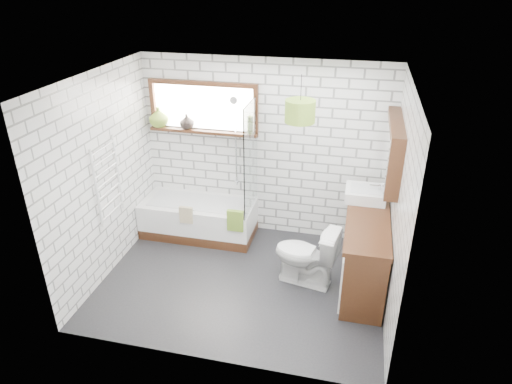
% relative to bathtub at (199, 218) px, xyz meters
% --- Properties ---
extents(floor, '(3.40, 2.60, 0.01)m').
position_rel_bathtub_xyz_m(floor, '(0.89, -0.95, -0.26)').
color(floor, black).
rests_on(floor, ground).
extents(ceiling, '(3.40, 2.60, 0.01)m').
position_rel_bathtub_xyz_m(ceiling, '(0.89, -0.95, 2.25)').
color(ceiling, white).
rests_on(ceiling, ground).
extents(wall_back, '(3.40, 0.01, 2.50)m').
position_rel_bathtub_xyz_m(wall_back, '(0.89, 0.36, 0.99)').
color(wall_back, white).
rests_on(wall_back, ground).
extents(wall_front, '(3.40, 0.01, 2.50)m').
position_rel_bathtub_xyz_m(wall_front, '(0.89, -2.25, 0.99)').
color(wall_front, white).
rests_on(wall_front, ground).
extents(wall_left, '(0.01, 2.60, 2.50)m').
position_rel_bathtub_xyz_m(wall_left, '(-0.81, -0.95, 0.99)').
color(wall_left, white).
rests_on(wall_left, ground).
extents(wall_right, '(0.01, 2.60, 2.50)m').
position_rel_bathtub_xyz_m(wall_right, '(2.60, -0.95, 0.99)').
color(wall_right, white).
rests_on(wall_right, ground).
extents(window, '(1.52, 0.16, 0.68)m').
position_rel_bathtub_xyz_m(window, '(0.04, 0.31, 1.54)').
color(window, '#32190D').
rests_on(window, wall_back).
extents(towel_radiator, '(0.06, 0.52, 1.00)m').
position_rel_bathtub_xyz_m(towel_radiator, '(-0.77, -0.95, 0.94)').
color(towel_radiator, white).
rests_on(towel_radiator, wall_left).
extents(mirror_cabinet, '(0.16, 1.20, 0.70)m').
position_rel_bathtub_xyz_m(mirror_cabinet, '(2.51, -0.35, 1.39)').
color(mirror_cabinet, '#32190D').
rests_on(mirror_cabinet, wall_right).
extents(shower_riser, '(0.02, 0.02, 1.30)m').
position_rel_bathtub_xyz_m(shower_riser, '(0.49, 0.31, 1.09)').
color(shower_riser, silver).
rests_on(shower_riser, wall_back).
extents(bathtub, '(1.60, 0.70, 0.52)m').
position_rel_bathtub_xyz_m(bathtub, '(0.00, 0.00, 0.00)').
color(bathtub, white).
rests_on(bathtub, floor).
extents(shower_screen, '(0.02, 0.72, 1.50)m').
position_rel_bathtub_xyz_m(shower_screen, '(0.78, 0.00, 1.01)').
color(shower_screen, white).
rests_on(shower_screen, bathtub).
extents(towel_green, '(0.22, 0.06, 0.30)m').
position_rel_bathtub_xyz_m(towel_green, '(0.65, -0.35, 0.24)').
color(towel_green, olive).
rests_on(towel_green, bathtub).
extents(towel_beige, '(0.18, 0.05, 0.24)m').
position_rel_bathtub_xyz_m(towel_beige, '(-0.04, -0.35, 0.24)').
color(towel_beige, tan).
rests_on(towel_beige, bathtub).
extents(vanity, '(0.50, 1.56, 0.90)m').
position_rel_bathtub_xyz_m(vanity, '(2.34, -0.62, 0.19)').
color(vanity, '#32190D').
rests_on(vanity, floor).
extents(basin, '(0.49, 0.43, 0.14)m').
position_rel_bathtub_xyz_m(basin, '(2.28, -0.12, 0.71)').
color(basin, white).
rests_on(basin, vanity).
extents(tap, '(0.03, 0.03, 0.16)m').
position_rel_bathtub_xyz_m(tap, '(2.44, -0.12, 0.77)').
color(tap, silver).
rests_on(tap, vanity).
extents(toilet, '(0.57, 0.83, 0.78)m').
position_rel_bathtub_xyz_m(toilet, '(1.64, -0.78, 0.13)').
color(toilet, white).
rests_on(toilet, floor).
extents(vase_olive, '(0.28, 0.28, 0.28)m').
position_rel_bathtub_xyz_m(vase_olive, '(-0.61, 0.28, 1.36)').
color(vase_olive, olive).
rests_on(vase_olive, window).
extents(vase_dark, '(0.25, 0.25, 0.21)m').
position_rel_bathtub_xyz_m(vase_dark, '(-0.20, 0.28, 1.32)').
color(vase_dark, black).
rests_on(vase_dark, window).
extents(bottle, '(0.09, 0.09, 0.24)m').
position_rel_bathtub_xyz_m(bottle, '(0.69, 0.28, 1.34)').
color(bottle, olive).
rests_on(bottle, window).
extents(pendant, '(0.34, 0.34, 0.25)m').
position_rel_bathtub_xyz_m(pendant, '(1.47, -0.56, 1.84)').
color(pendant, olive).
rests_on(pendant, ceiling).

